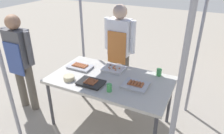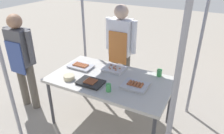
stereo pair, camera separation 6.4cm
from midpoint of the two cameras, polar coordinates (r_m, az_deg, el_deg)
The scene contains 11 objects.
ground_plane at distance 3.19m, azimuth -1.01°, elevation -14.99°, with size 18.00×18.00×0.00m, color gray.
stall_table at distance 2.78m, azimuth -1.12°, elevation -4.16°, with size 1.60×0.90×0.75m.
tray_grilled_sausages at distance 3.06m, azimuth -9.35°, elevation 0.12°, with size 0.36×0.22×0.05m.
tray_meat_skewers at distance 2.96m, azimuth -0.18°, elevation -0.49°, with size 0.30×0.25×0.04m.
tray_pork_links at distance 2.58m, azimuth 5.77°, elevation -4.94°, with size 0.31×0.26×0.06m.
tray_spring_rolls at distance 2.64m, azimuth -6.51°, elevation -4.29°, with size 0.33×0.23×0.05m.
condiment_bowl at distance 2.77m, azimuth -12.36°, elevation -2.92°, with size 0.14×0.14×0.06m, color #BFB28C.
drink_cup_near_edge at distance 2.87m, azimuth 12.15°, elevation -1.42°, with size 0.07×0.07×0.10m, color #3F994C.
drink_cup_by_wok at distance 2.47m, azimuth -1.51°, elevation -5.71°, with size 0.06×0.06×0.10m, color #3F994C.
vendor_woman at distance 3.31m, azimuth 1.48°, elevation 5.76°, with size 0.52×0.23×1.59m.
customer_nearby at distance 3.34m, azimuth -24.44°, elevation 2.45°, with size 0.52×0.22×1.51m.
Camera 1 is at (1.07, -2.13, 2.12)m, focal length 33.34 mm.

